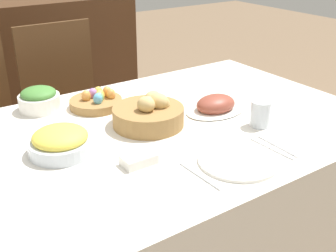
{
  "coord_description": "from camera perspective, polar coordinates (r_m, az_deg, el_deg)",
  "views": [
    {
      "loc": [
        -0.77,
        -1.2,
        1.43
      ],
      "look_at": [
        -0.01,
        -0.08,
        0.8
      ],
      "focal_mm": 45.0,
      "sensor_mm": 36.0,
      "label": 1
    }
  ],
  "objects": [
    {
      "name": "dining_table",
      "position": [
        1.77,
        -1.36,
        -11.41
      ],
      "size": [
        1.69,
        1.07,
        0.76
      ],
      "color": "white",
      "rests_on": "ground"
    },
    {
      "name": "chair_far_center",
      "position": [
        2.4,
        -13.31,
        2.05
      ],
      "size": [
        0.42,
        0.42,
        0.99
      ],
      "rotation": [
        0.0,
        0.0,
        -0.0
      ],
      "color": "brown",
      "rests_on": "ground"
    },
    {
      "name": "sideboard",
      "position": [
        3.26,
        -17.9,
        7.1
      ],
      "size": [
        1.52,
        0.44,
        0.99
      ],
      "color": "#4C2D19",
      "rests_on": "ground"
    },
    {
      "name": "bread_basket",
      "position": [
        1.59,
        -2.51,
        1.77
      ],
      "size": [
        0.27,
        0.27,
        0.13
      ],
      "color": "#9E7542",
      "rests_on": "dining_table"
    },
    {
      "name": "egg_basket",
      "position": [
        1.78,
        -9.62,
        3.35
      ],
      "size": [
        0.22,
        0.22,
        0.08
      ],
      "color": "#9E7542",
      "rests_on": "dining_table"
    },
    {
      "name": "ham_platter",
      "position": [
        1.72,
        6.52,
        2.75
      ],
      "size": [
        0.26,
        0.18,
        0.08
      ],
      "color": "white",
      "rests_on": "dining_table"
    },
    {
      "name": "pineapple_bowl",
      "position": [
        1.43,
        -14.34,
        -2.05
      ],
      "size": [
        0.21,
        0.21,
        0.09
      ],
      "color": "silver",
      "rests_on": "dining_table"
    },
    {
      "name": "green_salad_bowl",
      "position": [
        1.8,
        -17.06,
        3.49
      ],
      "size": [
        0.17,
        0.17,
        0.1
      ],
      "color": "white",
      "rests_on": "dining_table"
    },
    {
      "name": "dinner_plate",
      "position": [
        1.37,
        9.47,
        -4.67
      ],
      "size": [
        0.26,
        0.26,
        0.01
      ],
      "color": "white",
      "rests_on": "dining_table"
    },
    {
      "name": "fork",
      "position": [
        1.28,
        4.36,
        -6.75
      ],
      "size": [
        0.02,
        0.19,
        0.0
      ],
      "rotation": [
        0.0,
        0.0,
        0.03
      ],
      "color": "silver",
      "rests_on": "dining_table"
    },
    {
      "name": "knife",
      "position": [
        1.47,
        13.87,
        -2.99
      ],
      "size": [
        0.02,
        0.19,
        0.0
      ],
      "rotation": [
        0.0,
        0.0,
        0.03
      ],
      "color": "silver",
      "rests_on": "dining_table"
    },
    {
      "name": "spoon",
      "position": [
        1.49,
        14.66,
        -2.68
      ],
      "size": [
        0.02,
        0.19,
        0.0
      ],
      "rotation": [
        0.0,
        0.0,
        -0.03
      ],
      "color": "silver",
      "rests_on": "dining_table"
    },
    {
      "name": "drinking_cup",
      "position": [
        1.61,
        12.4,
        1.62
      ],
      "size": [
        0.07,
        0.07,
        0.1
      ],
      "color": "silver",
      "rests_on": "dining_table"
    },
    {
      "name": "butter_dish",
      "position": [
        1.33,
        -3.98,
        -4.57
      ],
      "size": [
        0.11,
        0.07,
        0.03
      ],
      "color": "white",
      "rests_on": "dining_table"
    }
  ]
}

